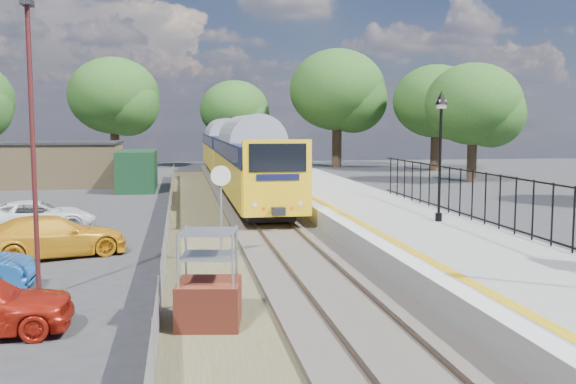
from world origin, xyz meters
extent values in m
plane|color=#2D2D30|center=(0.00, 0.00, 0.00)|extent=(120.00, 120.00, 0.00)
cube|color=#473F38|center=(0.00, 10.00, 0.10)|extent=(3.40, 80.00, 0.20)
cube|color=#4C472D|center=(-2.90, 8.00, 0.03)|extent=(2.60, 70.00, 0.06)
cube|color=brown|center=(-0.72, 10.00, 0.22)|extent=(0.07, 80.00, 0.14)
cube|color=brown|center=(0.72, 10.00, 0.22)|extent=(0.07, 80.00, 0.14)
cube|color=gray|center=(4.20, 8.00, 0.45)|extent=(5.00, 70.00, 0.90)
cube|color=silver|center=(1.95, 8.00, 0.91)|extent=(0.50, 70.00, 0.01)
cube|color=yellow|center=(2.45, 8.00, 0.91)|extent=(0.30, 70.00, 0.01)
cylinder|color=black|center=(5.30, 6.00, 1.05)|extent=(0.24, 0.24, 0.30)
cylinder|color=black|center=(5.30, 6.00, 2.90)|extent=(0.10, 0.10, 3.70)
cube|color=black|center=(5.30, 6.00, 4.85)|extent=(0.08, 0.08, 0.30)
cube|color=beige|center=(5.30, 6.00, 5.02)|extent=(0.26, 0.26, 0.30)
cone|color=black|center=(5.30, 6.00, 5.25)|extent=(0.44, 0.44, 0.50)
cube|color=black|center=(6.55, 2.50, 2.65)|extent=(0.05, 26.00, 0.05)
cube|color=#927B52|center=(-12.00, 32.00, 1.50)|extent=(8.00, 6.00, 3.00)
cube|color=black|center=(-12.00, 32.00, 3.05)|extent=(8.20, 6.20, 0.15)
cube|color=#143820|center=(-6.50, 28.00, 1.30)|extent=(2.40, 6.00, 2.60)
cylinder|color=#332319|center=(-10.00, 50.00, 1.92)|extent=(0.88, 0.88, 3.85)
ellipsoid|color=#204617|center=(-10.00, 50.00, 7.15)|extent=(8.80, 8.80, 7.48)
cylinder|color=#332319|center=(2.00, 52.00, 1.57)|extent=(0.72, 0.72, 3.15)
ellipsoid|color=#204617|center=(2.00, 52.00, 5.85)|extent=(7.20, 7.20, 6.12)
cylinder|color=#332319|center=(12.00, 48.00, 2.10)|extent=(0.96, 0.96, 4.20)
ellipsoid|color=#204617|center=(12.00, 48.00, 7.80)|extent=(9.60, 9.60, 8.16)
cylinder|color=#332319|center=(20.00, 42.00, 1.75)|extent=(0.80, 0.80, 3.50)
ellipsoid|color=#204617|center=(20.00, 42.00, 6.50)|extent=(8.00, 8.00, 6.80)
cylinder|color=#332319|center=(18.00, 30.00, 1.57)|extent=(0.72, 0.72, 3.15)
ellipsoid|color=#204617|center=(18.00, 30.00, 5.85)|extent=(7.20, 7.20, 6.12)
cube|color=yellow|center=(0.00, 19.29, 1.69)|extent=(2.80, 20.00, 1.90)
cube|color=#0F133A|center=(0.00, 19.29, 2.99)|extent=(2.82, 20.00, 0.90)
cube|color=black|center=(0.00, 19.29, 2.99)|extent=(2.82, 18.00, 0.70)
cube|color=black|center=(0.00, 19.29, 0.51)|extent=(2.00, 18.00, 0.45)
cube|color=yellow|center=(0.00, 39.89, 1.69)|extent=(2.80, 20.00, 1.90)
cube|color=#0F133A|center=(0.00, 39.89, 2.99)|extent=(2.82, 20.00, 0.90)
cube|color=black|center=(0.00, 39.89, 2.99)|extent=(2.82, 18.00, 0.70)
cube|color=black|center=(0.00, 39.89, 0.51)|extent=(2.00, 18.00, 0.45)
cube|color=black|center=(0.00, 9.08, 3.04)|extent=(2.24, 0.04, 1.10)
cube|color=maroon|center=(-3.16, -1.93, 0.50)|extent=(1.50, 1.50, 1.01)
cylinder|color=#999EA3|center=(-2.50, 4.25, 1.38)|extent=(0.06, 0.06, 2.76)
cylinder|color=silver|center=(-2.50, 4.20, 2.76)|extent=(0.62, 0.08, 0.62)
cylinder|color=#4C1919|center=(-7.24, 1.13, 3.57)|extent=(0.12, 0.12, 7.15)
cube|color=black|center=(-7.24, 1.13, 7.20)|extent=(0.25, 0.50, 0.15)
imported|color=orange|center=(-7.84, 6.31, 0.68)|extent=(5.06, 3.42, 1.36)
imported|color=white|center=(-9.45, 11.50, 0.64)|extent=(4.95, 3.00, 1.28)
camera|label=1|loc=(-3.72, -15.30, 4.31)|focal=40.00mm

